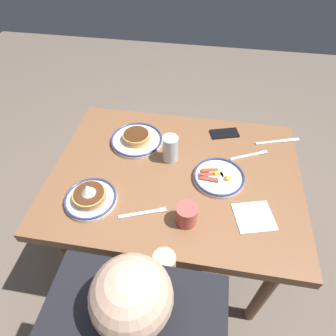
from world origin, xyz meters
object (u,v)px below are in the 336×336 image
object	(u,v)px
plate_near_main	(137,139)
coffee_mug	(187,214)
paper_napkin	(254,217)
fork_near	(143,213)
butter_knife	(278,141)
plate_center_pancakes	(90,197)
plate_far_companion	(219,177)
fork_far	(249,155)
cell_phone	(224,133)
drinking_glass	(170,150)

from	to	relation	value
plate_near_main	coffee_mug	size ratio (longest dim) A/B	2.30
paper_napkin	fork_near	size ratio (longest dim) A/B	0.79
plate_near_main	paper_napkin	size ratio (longest dim) A/B	1.73
plate_near_main	butter_knife	distance (m)	0.71
plate_center_pancakes	fork_near	distance (m)	0.23
plate_near_main	plate_far_companion	bearing A→B (deg)	156.61
plate_center_pancakes	fork_far	bearing A→B (deg)	-150.18
plate_far_companion	butter_knife	world-z (taller)	plate_far_companion
cell_phone	butter_knife	bearing A→B (deg)	159.09
plate_center_pancakes	fork_far	world-z (taller)	plate_center_pancakes
drinking_glass	paper_napkin	xyz separation A→B (m)	(-0.38, 0.27, -0.06)
paper_napkin	plate_center_pancakes	bearing A→B (deg)	2.47
plate_near_main	coffee_mug	bearing A→B (deg)	125.76
plate_near_main	paper_napkin	world-z (taller)	plate_near_main
drinking_glass	fork_far	bearing A→B (deg)	-167.72
plate_center_pancakes	fork_far	distance (m)	0.76
plate_center_pancakes	paper_napkin	distance (m)	0.67
plate_near_main	drinking_glass	xyz separation A→B (m)	(-0.19, 0.09, 0.04)
plate_near_main	drinking_glass	size ratio (longest dim) A/B	1.98
drinking_glass	cell_phone	distance (m)	0.34
cell_phone	plate_center_pancakes	bearing A→B (deg)	26.90
coffee_mug	drinking_glass	size ratio (longest dim) A/B	0.86
coffee_mug	fork_near	distance (m)	0.18
plate_center_pancakes	coffee_mug	size ratio (longest dim) A/B	1.94
coffee_mug	fork_near	bearing A→B (deg)	-1.26
fork_far	butter_knife	distance (m)	0.19
plate_near_main	cell_phone	distance (m)	0.45
fork_near	fork_far	xyz separation A→B (m)	(-0.43, -0.40, 0.00)
fork_far	plate_far_companion	bearing A→B (deg)	50.42
plate_center_pancakes	cell_phone	distance (m)	0.75
plate_center_pancakes	fork_near	xyz separation A→B (m)	(-0.23, 0.03, -0.02)
butter_knife	fork_far	bearing A→B (deg)	40.98
coffee_mug	cell_phone	size ratio (longest dim) A/B	0.78
plate_center_pancakes	coffee_mug	world-z (taller)	plate_center_pancakes
cell_phone	fork_near	distance (m)	0.63
fork_near	drinking_glass	bearing A→B (deg)	-100.13
plate_far_companion	butter_knife	size ratio (longest dim) A/B	1.02
drinking_glass	fork_far	world-z (taller)	drinking_glass
fork_far	butter_knife	size ratio (longest dim) A/B	0.82
paper_napkin	fork_near	world-z (taller)	fork_near
plate_far_companion	paper_napkin	bearing A→B (deg)	129.68
plate_near_main	plate_center_pancakes	distance (m)	0.40
coffee_mug	plate_far_companion	bearing A→B (deg)	-115.77
drinking_glass	butter_knife	world-z (taller)	drinking_glass
plate_far_companion	drinking_glass	bearing A→B (deg)	-20.94
plate_far_companion	fork_near	distance (m)	0.37
plate_center_pancakes	plate_far_companion	xyz separation A→B (m)	(-0.52, -0.21, -0.01)
plate_center_pancakes	fork_near	world-z (taller)	plate_center_pancakes
plate_center_pancakes	paper_napkin	xyz separation A→B (m)	(-0.67, -0.03, -0.02)
drinking_glass	fork_far	size ratio (longest dim) A/B	0.71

